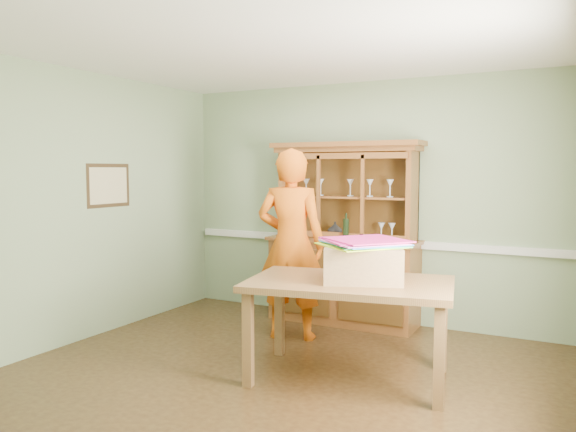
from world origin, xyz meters
The scene contains 12 objects.
floor centered at (0.00, 0.00, 0.00)m, with size 4.50×4.50×0.00m, color #4E3519.
ceiling centered at (0.00, 0.00, 2.70)m, with size 4.50×4.50×0.00m, color white.
wall_back centered at (0.00, 2.00, 1.35)m, with size 4.50×4.50×0.00m, color gray.
wall_left centered at (-2.25, 0.00, 1.35)m, with size 4.00×4.00×0.00m, color gray.
wall_front centered at (0.00, -2.00, 1.35)m, with size 4.50×4.50×0.00m, color gray.
chair_rail centered at (0.00, 1.98, 0.90)m, with size 4.41×0.05×0.08m, color silver.
framed_map centered at (-2.23, 0.30, 1.55)m, with size 0.03×0.60×0.46m.
china_hutch centered at (-0.16, 1.77, 0.71)m, with size 1.72×0.57×2.02m.
dining_table centered at (0.53, 0.17, 0.72)m, with size 1.78×1.26×0.82m.
cardboard_box centered at (0.63, 0.20, 0.96)m, with size 0.61×0.49×0.29m, color tan.
kite_stack centered at (0.63, 0.22, 1.13)m, with size 0.79×0.79×0.05m.
person centered at (-0.41, 0.96, 0.96)m, with size 0.70×0.46×1.93m, color #DC5C0D.
Camera 1 is at (2.18, -4.04, 1.72)m, focal length 35.00 mm.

